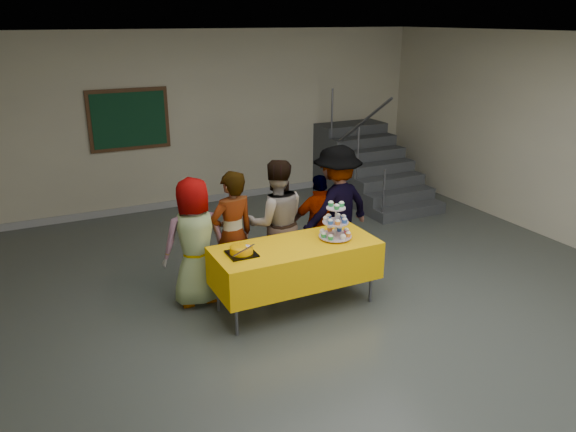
# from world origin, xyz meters

# --- Properties ---
(room_shell) EXTENTS (10.00, 10.04, 3.02)m
(room_shell) POSITION_xyz_m (0.00, 0.02, 2.13)
(room_shell) COLOR #4C514C
(room_shell) RESTS_ON ground
(bake_table) EXTENTS (1.88, 0.78, 0.77)m
(bake_table) POSITION_xyz_m (-0.44, 0.80, 0.56)
(bake_table) COLOR #595960
(bake_table) RESTS_ON ground
(cupcake_stand) EXTENTS (0.38, 0.38, 0.44)m
(cupcake_stand) POSITION_xyz_m (0.05, 0.78, 0.94)
(cupcake_stand) COLOR silver
(cupcake_stand) RESTS_ON bake_table
(bear_cake) EXTENTS (0.32, 0.36, 0.12)m
(bear_cake) POSITION_xyz_m (-1.09, 0.82, 0.83)
(bear_cake) COLOR black
(bear_cake) RESTS_ON bake_table
(schoolchild_a) EXTENTS (0.75, 0.49, 1.51)m
(schoolchild_a) POSITION_xyz_m (-1.43, 1.40, 0.76)
(schoolchild_a) COLOR slate
(schoolchild_a) RESTS_ON ground
(schoolchild_b) EXTENTS (0.63, 0.47, 1.55)m
(schoolchild_b) POSITION_xyz_m (-0.98, 1.37, 0.78)
(schoolchild_b) COLOR slate
(schoolchild_b) RESTS_ON ground
(schoolchild_c) EXTENTS (0.88, 0.75, 1.59)m
(schoolchild_c) POSITION_xyz_m (-0.37, 1.49, 0.79)
(schoolchild_c) COLOR slate
(schoolchild_c) RESTS_ON ground
(schoolchild_d) EXTENTS (0.84, 0.53, 1.32)m
(schoolchild_d) POSITION_xyz_m (0.25, 1.49, 0.66)
(schoolchild_d) COLOR slate
(schoolchild_d) RESTS_ON ground
(schoolchild_e) EXTENTS (1.18, 0.84, 1.66)m
(schoolchild_e) POSITION_xyz_m (0.51, 1.53, 0.83)
(schoolchild_e) COLOR slate
(schoolchild_e) RESTS_ON ground
(staircase) EXTENTS (1.30, 2.40, 2.04)m
(staircase) POSITION_xyz_m (2.70, 4.13, 0.49)
(staircase) COLOR #424447
(staircase) RESTS_ON ground
(noticeboard) EXTENTS (1.30, 0.05, 1.00)m
(noticeboard) POSITION_xyz_m (-1.40, 4.96, 1.60)
(noticeboard) COLOR #472B16
(noticeboard) RESTS_ON ground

